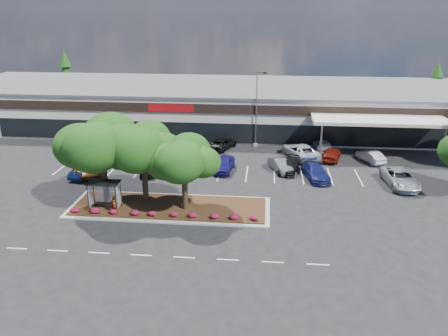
# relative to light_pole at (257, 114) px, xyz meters

# --- Properties ---
(ground) EXTENTS (160.00, 160.00, 0.00)m
(ground) POSITION_rel_light_pole_xyz_m (-5.23, -23.62, -4.31)
(ground) COLOR black
(ground) RESTS_ON ground
(retail_store) EXTENTS (80.40, 25.20, 6.25)m
(retail_store) POSITION_rel_light_pole_xyz_m (-5.17, 10.29, -1.16)
(retail_store) COLOR silver
(retail_store) RESTS_ON ground
(landscape_island) EXTENTS (18.00, 6.00, 0.26)m
(landscape_island) POSITION_rel_light_pole_xyz_m (-7.23, -19.62, -4.19)
(landscape_island) COLOR #9F9F9A
(landscape_island) RESTS_ON ground
(lane_markings) EXTENTS (33.12, 20.06, 0.01)m
(lane_markings) POSITION_rel_light_pole_xyz_m (-5.37, -13.20, -4.30)
(lane_markings) COLOR silver
(lane_markings) RESTS_ON ground
(shrub_row) EXTENTS (17.00, 0.80, 0.50)m
(shrub_row) POSITION_rel_light_pole_xyz_m (-7.23, -21.72, -3.80)
(shrub_row) COLOR maroon
(shrub_row) RESTS_ON landscape_island
(bus_shelter) EXTENTS (2.75, 1.55, 2.59)m
(bus_shelter) POSITION_rel_light_pole_xyz_m (-12.73, -20.67, -2.00)
(bus_shelter) COLOR black
(bus_shelter) RESTS_ON landscape_island
(island_tree_west) EXTENTS (7.20, 7.20, 7.89)m
(island_tree_west) POSITION_rel_light_pole_xyz_m (-13.23, -19.12, -0.11)
(island_tree_west) COLOR #163E10
(island_tree_west) RESTS_ON landscape_island
(island_tree_mid) EXTENTS (6.60, 6.60, 7.32)m
(island_tree_mid) POSITION_rel_light_pole_xyz_m (-9.73, -18.42, -0.39)
(island_tree_mid) COLOR #163E10
(island_tree_mid) RESTS_ON landscape_island
(island_tree_east) EXTENTS (5.80, 5.80, 6.50)m
(island_tree_east) POSITION_rel_light_pole_xyz_m (-5.73, -19.92, -0.80)
(island_tree_east) COLOR #163E10
(island_tree_east) RESTS_ON landscape_island
(conifer_north_west) EXTENTS (4.40, 4.40, 10.00)m
(conifer_north_west) POSITION_rel_light_pole_xyz_m (-35.23, 22.38, 0.69)
(conifer_north_west) COLOR #163E10
(conifer_north_west) RESTS_ON ground
(conifer_north_east) EXTENTS (3.96, 3.96, 9.00)m
(conifer_north_east) POSITION_rel_light_pole_xyz_m (28.77, 20.38, 0.19)
(conifer_north_east) COLOR #163E10
(conifer_north_east) RESTS_ON ground
(person_waiting) EXTENTS (0.60, 0.42, 1.56)m
(person_waiting) POSITION_rel_light_pole_xyz_m (-11.69, -21.46, -3.27)
(person_waiting) COLOR #594C47
(person_waiting) RESTS_ON landscape_island
(light_pole) EXTENTS (1.42, 0.70, 9.73)m
(light_pole) POSITION_rel_light_pole_xyz_m (0.00, 0.00, 0.00)
(light_pole) COLOR #9F9F9A
(light_pole) RESTS_ON ground
(survey_stake) EXTENTS (0.08, 0.14, 1.09)m
(survey_stake) POSITION_rel_light_pole_xyz_m (-16.36, -29.44, -3.61)
(survey_stake) COLOR #96734E
(survey_stake) RESTS_ON ground
(car_0) EXTENTS (2.25, 4.69, 1.48)m
(car_0) POSITION_rel_light_pole_xyz_m (-18.05, -12.40, -3.57)
(car_0) COLOR navy
(car_0) RESTS_ON ground
(car_1) EXTENTS (4.57, 6.62, 1.68)m
(car_1) POSITION_rel_light_pole_xyz_m (-18.00, -11.68, -3.47)
(car_1) COLOR brown
(car_1) RESTS_ON ground
(car_2) EXTENTS (1.66, 3.92, 1.32)m
(car_2) POSITION_rel_light_pole_xyz_m (-11.15, -11.35, -3.65)
(car_2) COLOR black
(car_2) RESTS_ON ground
(car_4) EXTENTS (2.35, 4.81, 1.58)m
(car_4) POSITION_rel_light_pole_xyz_m (-3.28, -9.51, -3.52)
(car_4) COLOR navy
(car_4) RESTS_ON ground
(car_5) EXTENTS (2.94, 4.42, 1.38)m
(car_5) POSITION_rel_light_pole_xyz_m (2.94, -9.02, -3.62)
(car_5) COLOR #4F5055
(car_5) RESTS_ON ground
(car_6) EXTENTS (2.82, 4.89, 1.33)m
(car_6) POSITION_rel_light_pole_xyz_m (3.86, -8.96, -3.64)
(car_6) COLOR black
(car_6) RESTS_ON ground
(car_7) EXTENTS (3.13, 5.45, 1.49)m
(car_7) POSITION_rel_light_pole_xyz_m (6.58, -10.82, -3.57)
(car_7) COLOR navy
(car_7) RESTS_ON ground
(car_8) EXTENTS (3.14, 6.05, 1.63)m
(car_8) POSITION_rel_light_pole_xyz_m (14.95, -12.05, -3.50)
(car_8) COLOR #A2A4AC
(car_8) RESTS_ON ground
(car_9) EXTENTS (4.84, 6.66, 1.68)m
(car_9) POSITION_rel_light_pole_xyz_m (-18.01, -4.37, -3.47)
(car_9) COLOR slate
(car_9) RESTS_ON ground
(car_10) EXTENTS (4.13, 6.45, 1.65)m
(car_10) POSITION_rel_light_pole_xyz_m (-13.49, -3.72, -3.48)
(car_10) COLOR maroon
(car_10) RESTS_ON ground
(car_11) EXTENTS (3.32, 5.70, 1.55)m
(car_11) POSITION_rel_light_pole_xyz_m (-6.86, -4.52, -3.54)
(car_11) COLOR navy
(car_11) RESTS_ON ground
(car_12) EXTENTS (3.99, 6.16, 1.58)m
(car_12) POSITION_rel_light_pole_xyz_m (-8.66, -5.38, -3.52)
(car_12) COLOR navy
(car_12) RESTS_ON ground
(car_13) EXTENTS (3.97, 5.37, 1.36)m
(car_13) POSITION_rel_light_pole_xyz_m (-4.31, -1.36, -3.63)
(car_13) COLOR black
(car_13) RESTS_ON ground
(car_14) EXTENTS (4.96, 6.79, 1.72)m
(car_14) POSITION_rel_light_pole_xyz_m (5.43, -4.08, -3.45)
(car_14) COLOR #A3A7AF
(car_14) RESTS_ON ground
(car_15) EXTENTS (2.90, 4.74, 1.51)m
(car_15) POSITION_rel_light_pole_xyz_m (9.12, -4.52, -3.56)
(car_15) COLOR maroon
(car_15) RESTS_ON ground
(car_16) EXTENTS (2.41, 4.89, 1.61)m
(car_16) POSITION_rel_light_pole_xyz_m (8.39, -1.47, -3.51)
(car_16) COLOR #A1A5AC
(car_16) RESTS_ON ground
(car_17) EXTENTS (2.96, 4.39, 1.37)m
(car_17) POSITION_rel_light_pole_xyz_m (13.55, -4.80, -3.63)
(car_17) COLOR #B2B8BE
(car_17) RESTS_ON ground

